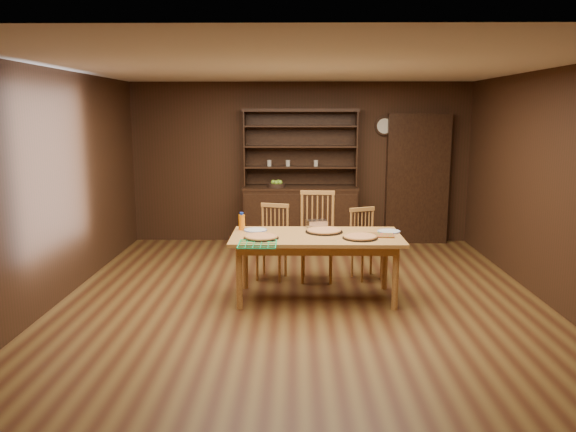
{
  "coord_description": "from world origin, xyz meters",
  "views": [
    {
      "loc": [
        -0.07,
        -6.19,
        2.12
      ],
      "look_at": [
        -0.16,
        0.4,
        0.9
      ],
      "focal_mm": 35.0,
      "sensor_mm": 36.0,
      "label": 1
    }
  ],
  "objects_px": {
    "chair_left": "(273,239)",
    "juice_bottle": "(242,222)",
    "china_hutch": "(300,208)",
    "chair_right": "(365,241)",
    "chair_center": "(317,233)",
    "dining_table": "(316,242)"
  },
  "relations": [
    {
      "from": "chair_left",
      "to": "chair_right",
      "type": "height_order",
      "value": "chair_left"
    },
    {
      "from": "china_hutch",
      "to": "chair_left",
      "type": "xyz_separation_m",
      "value": [
        -0.36,
        -1.88,
        -0.09
      ]
    },
    {
      "from": "china_hutch",
      "to": "chair_right",
      "type": "distance_m",
      "value": 2.04
    },
    {
      "from": "dining_table",
      "to": "chair_left",
      "type": "xyz_separation_m",
      "value": [
        -0.53,
        0.85,
        -0.17
      ]
    },
    {
      "from": "chair_center",
      "to": "chair_right",
      "type": "bearing_deg",
      "value": 8.46
    },
    {
      "from": "chair_right",
      "to": "juice_bottle",
      "type": "distance_m",
      "value": 1.68
    },
    {
      "from": "dining_table",
      "to": "chair_left",
      "type": "height_order",
      "value": "chair_left"
    },
    {
      "from": "chair_right",
      "to": "chair_left",
      "type": "bearing_deg",
      "value": 157.76
    },
    {
      "from": "chair_left",
      "to": "chair_center",
      "type": "xyz_separation_m",
      "value": [
        0.57,
        -0.05,
        0.1
      ]
    },
    {
      "from": "juice_bottle",
      "to": "china_hutch",
      "type": "bearing_deg",
      "value": 73.93
    },
    {
      "from": "chair_left",
      "to": "juice_bottle",
      "type": "relative_size",
      "value": 4.55
    },
    {
      "from": "chair_left",
      "to": "chair_center",
      "type": "distance_m",
      "value": 0.58
    },
    {
      "from": "chair_left",
      "to": "juice_bottle",
      "type": "xyz_separation_m",
      "value": [
        -0.35,
        -0.58,
        0.34
      ]
    },
    {
      "from": "china_hutch",
      "to": "chair_right",
      "type": "bearing_deg",
      "value": -66.23
    },
    {
      "from": "dining_table",
      "to": "chair_center",
      "type": "height_order",
      "value": "chair_center"
    },
    {
      "from": "chair_center",
      "to": "dining_table",
      "type": "bearing_deg",
      "value": -90.0
    },
    {
      "from": "china_hutch",
      "to": "dining_table",
      "type": "height_order",
      "value": "china_hutch"
    },
    {
      "from": "china_hutch",
      "to": "chair_center",
      "type": "distance_m",
      "value": 1.94
    },
    {
      "from": "dining_table",
      "to": "chair_right",
      "type": "bearing_deg",
      "value": 52.79
    },
    {
      "from": "chair_right",
      "to": "juice_bottle",
      "type": "height_order",
      "value": "juice_bottle"
    },
    {
      "from": "chair_right",
      "to": "china_hutch",
      "type": "bearing_deg",
      "value": 90.81
    },
    {
      "from": "chair_left",
      "to": "chair_right",
      "type": "distance_m",
      "value": 1.19
    }
  ]
}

